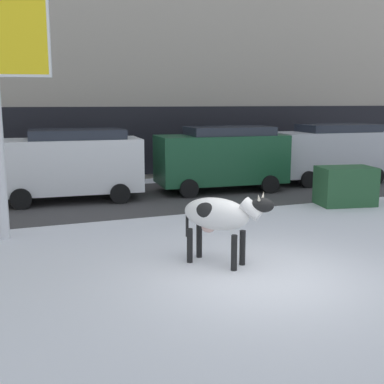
# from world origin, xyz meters

# --- Properties ---
(ground_plane) EXTENTS (120.00, 120.00, 0.00)m
(ground_plane) POSITION_xyz_m (0.00, 0.00, 0.00)
(ground_plane) COLOR white
(road_strip) EXTENTS (60.00, 5.60, 0.01)m
(road_strip) POSITION_xyz_m (0.00, 8.21, 0.00)
(road_strip) COLOR #423F3F
(road_strip) RESTS_ON ground
(building_facade) EXTENTS (44.00, 6.10, 13.00)m
(building_facade) POSITION_xyz_m (0.00, 15.24, 6.48)
(building_facade) COLOR #A39989
(building_facade) RESTS_ON ground
(cow_holstein) EXTENTS (1.51, 1.74, 1.54)m
(cow_holstein) POSITION_xyz_m (-0.52, 0.97, 1.00)
(cow_holstein) COLOR silver
(cow_holstein) RESTS_ON ground
(car_white_van) EXTENTS (4.74, 2.40, 2.32)m
(car_white_van) POSITION_xyz_m (-2.33, 8.64, 1.24)
(car_white_van) COLOR white
(car_white_van) RESTS_ON ground
(car_darkgreen_van) EXTENTS (4.74, 2.40, 2.32)m
(car_darkgreen_van) POSITION_xyz_m (3.03, 8.49, 1.24)
(car_darkgreen_van) COLOR #194C2D
(car_darkgreen_van) RESTS_ON ground
(car_silver_van) EXTENTS (4.74, 2.40, 2.32)m
(car_silver_van) POSITION_xyz_m (7.93, 8.69, 1.24)
(car_silver_van) COLOR #B7BABF
(car_silver_van) RESTS_ON ground
(pedestrian_near_billboard) EXTENTS (0.36, 0.24, 1.73)m
(pedestrian_near_billboard) POSITION_xyz_m (8.71, 11.04, 0.88)
(pedestrian_near_billboard) COLOR #282833
(pedestrian_near_billboard) RESTS_ON ground
(pedestrian_by_cars) EXTENTS (0.36, 0.24, 1.73)m
(pedestrian_by_cars) POSITION_xyz_m (5.26, 11.04, 0.88)
(pedestrian_by_cars) COLOR #282833
(pedestrian_by_cars) RESTS_ON ground
(dumpster) EXTENTS (1.88, 1.41, 1.20)m
(dumpster) POSITION_xyz_m (5.59, 4.80, 0.60)
(dumpster) COLOR #285633
(dumpster) RESTS_ON ground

